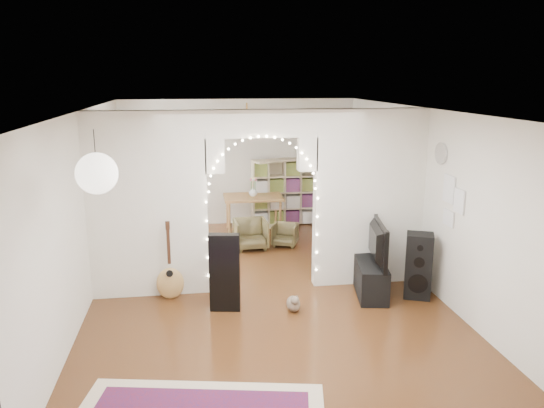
{
  "coord_description": "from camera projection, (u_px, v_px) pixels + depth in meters",
  "views": [
    {
      "loc": [
        -0.99,
        -7.57,
        3.14
      ],
      "look_at": [
        0.2,
        0.3,
        1.23
      ],
      "focal_mm": 35.0,
      "sensor_mm": 36.0,
      "label": 1
    }
  ],
  "objects": [
    {
      "name": "window",
      "position": [
        107.0,
        175.0,
        9.18
      ],
      "size": [
        0.04,
        1.2,
        1.4
      ],
      "primitive_type": "cube",
      "color": "white",
      "rests_on": "wall_left"
    },
    {
      "name": "wall_left",
      "position": [
        86.0,
        208.0,
        7.48
      ],
      "size": [
        0.02,
        7.5,
        2.7
      ],
      "primitive_type": "cube",
      "color": "silver",
      "rests_on": "floor"
    },
    {
      "name": "floor",
      "position": [
        262.0,
        287.0,
        8.16
      ],
      "size": [
        7.5,
        7.5,
        0.0
      ],
      "primitive_type": "plane",
      "color": "black",
      "rests_on": "ground"
    },
    {
      "name": "dining_table",
      "position": [
        253.0,
        199.0,
        10.96
      ],
      "size": [
        1.21,
        0.81,
        0.76
      ],
      "rotation": [
        0.0,
        0.0,
        -0.01
      ],
      "color": "brown",
      "rests_on": "floor"
    },
    {
      "name": "bookcase",
      "position": [
        284.0,
        192.0,
        11.49
      ],
      "size": [
        1.44,
        0.85,
        1.44
      ],
      "primitive_type": "cube",
      "rotation": [
        0.0,
        0.0,
        0.38
      ],
      "color": "beige",
      "rests_on": "floor"
    },
    {
      "name": "floor_speaker",
      "position": [
        418.0,
        266.0,
        7.68
      ],
      "size": [
        0.47,
        0.44,
        0.96
      ],
      "rotation": [
        0.0,
        0.0,
        -0.39
      ],
      "color": "black",
      "rests_on": "floor"
    },
    {
      "name": "wall_front",
      "position": [
        323.0,
        307.0,
        4.24
      ],
      "size": [
        5.0,
        0.02,
        2.7
      ],
      "primitive_type": "cube",
      "color": "silver",
      "rests_on": "floor"
    },
    {
      "name": "guitar_case",
      "position": [
        225.0,
        273.0,
        7.23
      ],
      "size": [
        0.44,
        0.21,
        1.09
      ],
      "primitive_type": "cube",
      "rotation": [
        0.0,
        0.0,
        -0.17
      ],
      "color": "black",
      "rests_on": "floor"
    },
    {
      "name": "wall_clock",
      "position": [
        442.0,
        153.0,
        7.45
      ],
      "size": [
        0.03,
        0.31,
        0.31
      ],
      "primitive_type": "cylinder",
      "rotation": [
        0.0,
        1.57,
        0.0
      ],
      "color": "white",
      "rests_on": "wall_right"
    },
    {
      "name": "dining_chair_left",
      "position": [
        251.0,
        234.0,
        9.93
      ],
      "size": [
        0.63,
        0.65,
        0.56
      ],
      "primitive_type": "imported",
      "rotation": [
        0.0,
        0.0,
        0.06
      ],
      "color": "brown",
      "rests_on": "floor"
    },
    {
      "name": "dining_chair_right",
      "position": [
        285.0,
        235.0,
        10.13
      ],
      "size": [
        0.59,
        0.6,
        0.43
      ],
      "primitive_type": "imported",
      "rotation": [
        0.0,
        0.0,
        -0.38
      ],
      "color": "brown",
      "rests_on": "floor"
    },
    {
      "name": "wall_back",
      "position": [
        239.0,
        162.0,
        11.45
      ],
      "size": [
        5.0,
        0.02,
        2.7
      ],
      "primitive_type": "cube",
      "color": "silver",
      "rests_on": "floor"
    },
    {
      "name": "fairy_lights",
      "position": [
        263.0,
        190.0,
        7.67
      ],
      "size": [
        1.64,
        0.04,
        1.6
      ],
      "primitive_type": null,
      "color": "#FFEABF",
      "rests_on": "divider_wall"
    },
    {
      "name": "flower_vase",
      "position": [
        253.0,
        191.0,
        10.92
      ],
      "size": [
        0.18,
        0.18,
        0.19
      ],
      "primitive_type": "imported",
      "rotation": [
        0.0,
        0.0,
        -0.01
      ],
      "color": "white",
      "rests_on": "dining_table"
    },
    {
      "name": "paper_lantern",
      "position": [
        97.0,
        173.0,
        5.05
      ],
      "size": [
        0.4,
        0.4,
        0.4
      ],
      "primitive_type": "sphere",
      "color": "white",
      "rests_on": "ceiling"
    },
    {
      "name": "ceiling",
      "position": [
        261.0,
        109.0,
        7.53
      ],
      "size": [
        5.0,
        7.5,
        0.02
      ],
      "primitive_type": "cube",
      "color": "white",
      "rests_on": "wall_back"
    },
    {
      "name": "picture_frames",
      "position": [
        452.0,
        201.0,
        7.21
      ],
      "size": [
        0.02,
        0.5,
        0.7
      ],
      "primitive_type": null,
      "color": "white",
      "rests_on": "wall_right"
    },
    {
      "name": "media_console",
      "position": [
        370.0,
        278.0,
        7.83
      ],
      "size": [
        0.57,
        1.05,
        0.5
      ],
      "primitive_type": "cube",
      "rotation": [
        0.0,
        0.0,
        -0.18
      ],
      "color": "black",
      "rests_on": "floor"
    },
    {
      "name": "acoustic_guitar",
      "position": [
        170.0,
        271.0,
        7.62
      ],
      "size": [
        0.41,
        0.2,
        0.99
      ],
      "rotation": [
        0.0,
        0.0,
        0.16
      ],
      "color": "#B38F47",
      "rests_on": "floor"
    },
    {
      "name": "divider_wall",
      "position": [
        262.0,
        197.0,
        7.83
      ],
      "size": [
        5.0,
        0.2,
        2.7
      ],
      "color": "silver",
      "rests_on": "floor"
    },
    {
      "name": "tabby_cat",
      "position": [
        293.0,
        303.0,
        7.28
      ],
      "size": [
        0.19,
        0.43,
        0.29
      ],
      "rotation": [
        0.0,
        0.0,
        -0.03
      ],
      "color": "brown",
      "rests_on": "floor"
    },
    {
      "name": "tv",
      "position": [
        372.0,
        242.0,
        7.7
      ],
      "size": [
        0.33,
        1.08,
        0.62
      ],
      "primitive_type": "imported",
      "rotation": [
        0.0,
        0.0,
        1.39
      ],
      "color": "black",
      "rests_on": "media_console"
    },
    {
      "name": "ceiling_fan",
      "position": [
        247.0,
        120.0,
        9.52
      ],
      "size": [
        1.1,
        1.1,
        0.3
      ],
      "primitive_type": null,
      "color": "#B2833B",
      "rests_on": "ceiling"
    },
    {
      "name": "wall_right",
      "position": [
        421.0,
        196.0,
        8.21
      ],
      "size": [
        0.02,
        7.5,
        2.7
      ],
      "primitive_type": "cube",
      "color": "silver",
      "rests_on": "floor"
    }
  ]
}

